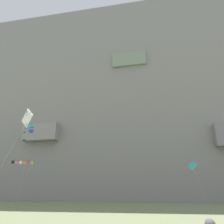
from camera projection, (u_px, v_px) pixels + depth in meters
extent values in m
cube|color=gray|center=(133.00, 99.00, 86.46)|extent=(180.00, 25.02, 77.18)
cube|color=gray|center=(41.00, 133.00, 73.10)|extent=(12.24, 3.41, 5.94)
cube|color=gray|center=(129.00, 61.00, 79.03)|extent=(12.32, 3.02, 5.49)
cube|color=white|center=(27.00, 118.00, 22.56)|extent=(1.82, 0.90, 1.95)
cylinder|color=black|center=(27.00, 118.00, 22.56)|extent=(0.12, 0.53, 1.57)
cube|color=green|center=(26.00, 125.00, 22.29)|extent=(0.22, 0.13, 0.12)
cube|color=blue|center=(26.00, 128.00, 22.13)|extent=(0.24, 0.07, 0.12)
cube|color=black|center=(24.00, 132.00, 22.01)|extent=(0.23, 0.09, 0.12)
cube|color=green|center=(24.00, 136.00, 21.85)|extent=(0.24, 0.03, 0.12)
cube|color=black|center=(24.00, 140.00, 21.69)|extent=(0.24, 0.03, 0.12)
cylinder|color=silver|center=(2.00, 165.00, 20.02)|extent=(2.40, 2.06, 9.53)
cube|color=#38B2D1|center=(193.00, 166.00, 36.97)|extent=(1.52, 0.57, 1.54)
cylinder|color=black|center=(193.00, 166.00, 36.97)|extent=(0.03, 0.52, 1.23)
cube|color=yellow|center=(193.00, 169.00, 36.77)|extent=(0.19, 0.06, 0.09)
cube|color=pink|center=(193.00, 171.00, 36.64)|extent=(0.19, 0.03, 0.09)
cube|color=teal|center=(194.00, 173.00, 36.52)|extent=(0.19, 0.03, 0.09)
cube|color=teal|center=(194.00, 175.00, 36.41)|extent=(0.19, 0.05, 0.09)
cube|color=green|center=(194.00, 177.00, 36.29)|extent=(0.19, 0.07, 0.09)
cylinder|color=silver|center=(201.00, 187.00, 34.78)|extent=(1.47, 1.77, 6.66)
cylinder|color=#4C3823|center=(211.00, 210.00, 32.63)|extent=(0.08, 0.08, 0.12)
cylinder|color=black|center=(23.00, 161.00, 44.56)|extent=(4.39, 1.54, 0.03)
cube|color=#8CCC33|center=(32.00, 163.00, 44.70)|extent=(0.54, 0.25, 0.60)
cube|color=#CC3399|center=(28.00, 162.00, 44.59)|extent=(0.52, 0.22, 0.60)
cube|color=orange|center=(24.00, 162.00, 44.49)|extent=(0.54, 0.26, 0.60)
cube|color=white|center=(21.00, 162.00, 44.38)|extent=(0.53, 0.23, 0.60)
cube|color=pink|center=(17.00, 162.00, 44.28)|extent=(0.54, 0.26, 0.60)
cube|color=black|center=(13.00, 162.00, 44.18)|extent=(0.53, 0.25, 0.60)
cylinder|color=silver|center=(23.00, 182.00, 41.49)|extent=(1.23, 4.19, 8.73)
cylinder|color=#4C3823|center=(9.00, 207.00, 38.08)|extent=(0.08, 0.08, 0.12)
cube|color=#38B2D1|center=(32.00, 126.00, 55.40)|extent=(1.31, 1.31, 0.67)
cube|color=blue|center=(31.00, 131.00, 54.96)|extent=(1.31, 1.31, 0.67)
cylinder|color=black|center=(33.00, 129.00, 55.10)|extent=(0.03, 0.03, 1.81)
cylinder|color=black|center=(30.00, 129.00, 55.25)|extent=(0.03, 0.03, 1.81)
cylinder|color=silver|center=(25.00, 165.00, 49.88)|extent=(1.66, 3.78, 17.14)
cylinder|color=#4C3823|center=(17.00, 205.00, 44.90)|extent=(0.08, 0.08, 0.12)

